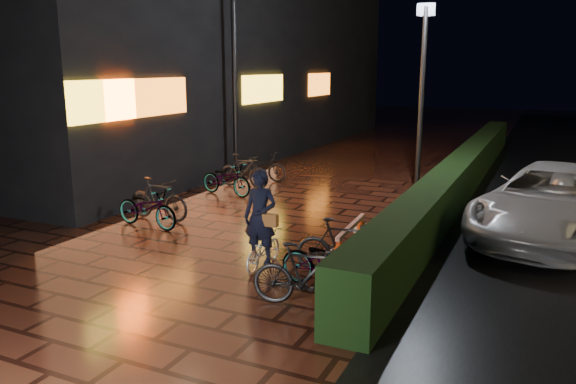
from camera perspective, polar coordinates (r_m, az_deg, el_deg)
The scene contains 11 objects.
ground at distance 10.09m, azimuth -8.63°, elevation -6.78°, with size 80.00×80.00×0.00m, color #381911.
hedge at distance 16.26m, azimuth 17.46°, elevation 2.04°, with size 0.70×20.00×1.00m, color black.
van at distance 12.17m, azimuth 25.52°, elevation -0.99°, with size 2.37×5.13×1.43m, color silver.
storefront_block at distance 24.43m, azimuth -12.83°, elevation 15.10°, with size 12.09×22.00×9.00m.
lamp_post_hedge at distance 15.42m, azimuth 13.44°, elevation 9.97°, with size 0.47×0.17×4.91m.
lamp_post_sf at distance 16.66m, azimuth -5.45°, elevation 12.07°, with size 0.55×0.17×5.77m.
cyclist at distance 9.38m, azimuth -2.70°, elevation -4.08°, with size 0.62×1.19×1.70m.
traffic_barrier at distance 9.62m, azimuth 6.38°, elevation -5.39°, with size 0.53×1.82×0.73m.
cart_assembly at distance 12.19m, azimuth 14.85°, elevation -1.35°, with size 0.61×0.66×0.92m.
parked_bikes_storefront at distance 14.40m, azimuth -7.58°, elevation 0.96°, with size 1.82×6.12×0.94m.
parked_bikes_hedge at distance 8.57m, azimuth 4.00°, elevation -7.00°, with size 1.69×2.13×0.94m.
Camera 1 is at (5.34, -7.88, 3.33)m, focal length 35.00 mm.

